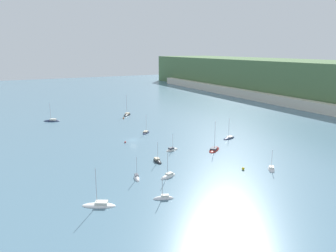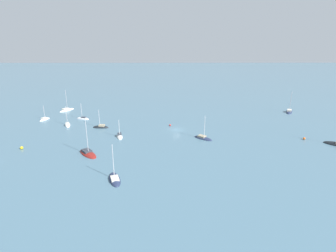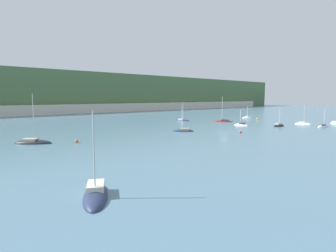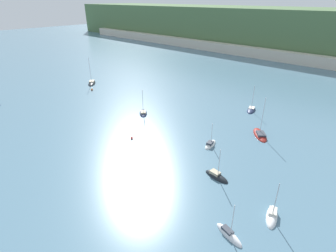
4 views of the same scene
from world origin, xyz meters
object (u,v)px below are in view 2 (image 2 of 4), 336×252
Objects in this scene: sailboat_1 at (88,154)px; mooring_buoy_1 at (170,125)px; sailboat_8 at (68,125)px; mooring_buoy_0 at (304,138)px; sailboat_10 at (101,127)px; sailboat_6 at (67,110)px; sailboat_7 at (115,180)px; sailboat_9 at (83,119)px; sailboat_3 at (120,137)px; sailboat_11 at (289,112)px; sailboat_4 at (45,120)px; mooring_buoy_2 at (22,148)px; sailboat_2 at (203,138)px.

mooring_buoy_1 is (-23.29, -25.03, 0.23)m from sailboat_1.
sailboat_8 is 10.41× the size of mooring_buoy_0.
mooring_buoy_0 is (-67.66, 12.72, 0.29)m from sailboat_10.
sailboat_8 is 1.08× the size of sailboat_10.
sailboat_6 is 1.07× the size of sailboat_7.
sailboat_7 is 61.01m from mooring_buoy_0.
sailboat_7 is at bearing 128.78° from sailboat_9.
sailboat_11 reaches higher than sailboat_3.
mooring_buoy_0 is (-88.91, 37.62, 0.27)m from sailboat_6.
sailboat_3 is 0.93× the size of sailboat_9.
sailboat_3 is 28.04m from sailboat_7.
sailboat_3 reaches higher than mooring_buoy_1.
sailboat_7 is (-36.70, 47.69, -0.03)m from sailboat_4.
sailboat_10 is 8.77× the size of mooring_buoy_2.
sailboat_1 is at bearing 9.13° from mooring_buoy_0.
sailboat_1 reaches higher than sailboat_11.
sailboat_8 is at bearing 128.53° from sailboat_11.
sailboat_3 is at bearing 113.61° from sailboat_1.
sailboat_2 reaches higher than sailboat_9.
sailboat_1 is 20.51m from mooring_buoy_2.
sailboat_1 is 1.69× the size of sailboat_3.
sailboat_4 is 0.66× the size of sailboat_11.
sailboat_9 reaches higher than sailboat_3.
sailboat_1 is 35.71m from sailboat_2.
sailboat_4 reaches higher than mooring_buoy_0.
sailboat_7 is (23.61, 26.17, -0.02)m from sailboat_2.
sailboat_4 is 15.23m from sailboat_6.
mooring_buoy_1 is (-13.21, -39.37, 0.26)m from sailboat_7.
sailboat_6 reaches higher than sailboat_2.
mooring_buoy_1 is (42.49, -14.46, -0.06)m from mooring_buoy_0.
sailboat_7 is 1.28× the size of sailboat_9.
sailboat_3 is 76.24m from sailboat_11.
sailboat_1 reaches higher than mooring_buoy_0.
sailboat_11 is (-69.69, -30.90, 0.02)m from sailboat_3.
sailboat_4 is 30.44m from mooring_buoy_2.
sailboat_7 is at bearing 71.45° from mooring_buoy_1.
sailboat_7 is 35.19m from mooring_buoy_2.
sailboat_9 is (-11.48, 13.90, -0.05)m from sailboat_6.
sailboat_9 is 80.98m from mooring_buoy_0.
mooring_buoy_2 is (20.19, -3.61, 0.33)m from sailboat_1.
sailboat_7 is 10.70× the size of mooring_buoy_2.
sailboat_11 is at bearing -159.93° from mooring_buoy_1.
sailboat_11 is 56.41m from mooring_buoy_1.
sailboat_2 is 0.84× the size of sailboat_11.
sailboat_7 is at bearing 112.80° from sailboat_10.
sailboat_4 is 9.99× the size of mooring_buoy_1.
sailboat_6 is 12.63× the size of mooring_buoy_0.
sailboat_1 is at bearing -120.61° from sailboat_4.
mooring_buoy_0 is at bearing -120.14° from sailboat_8.
mooring_buoy_1 is (-46.43, 23.15, 0.20)m from sailboat_6.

